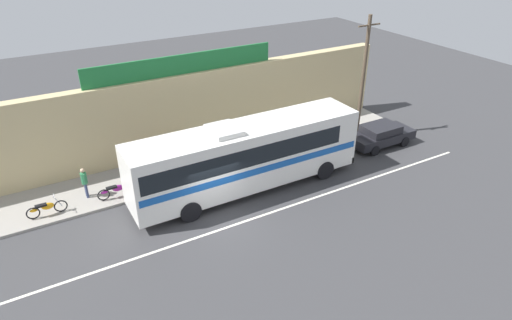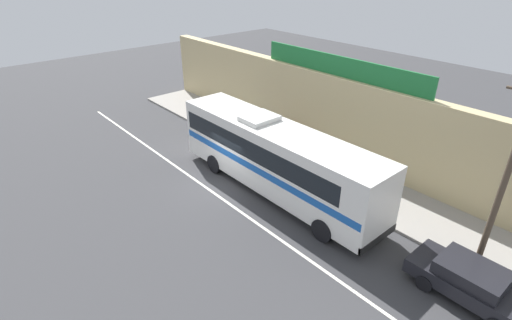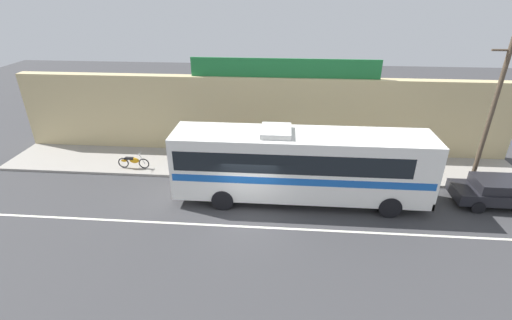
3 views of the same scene
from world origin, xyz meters
TOP-DOWN VIEW (x-y plane):
  - ground_plane at (0.00, 0.00)m, footprint 70.00×70.00m
  - sidewalk_slab at (0.00, 5.20)m, footprint 30.00×3.60m
  - storefront_facade at (0.00, 7.35)m, footprint 30.00×0.70m
  - storefront_billboard at (1.44, 7.35)m, footprint 11.05×0.12m
  - road_center_stripe at (0.00, -0.80)m, footprint 30.00×0.14m
  - intercity_bus at (2.29, 1.68)m, footprint 12.21×2.61m
  - parked_car at (11.97, 2.01)m, footprint 4.22×1.86m
  - utility_pole at (11.55, 3.70)m, footprint 1.60×0.22m
  - motorcycle_red at (-3.81, 4.05)m, footprint 1.96×0.56m
  - motorcycle_green at (-7.09, 4.10)m, footprint 1.84×0.56m
  - pedestrian_far_right at (-0.55, 5.36)m, footprint 0.30×0.48m
  - pedestrian_near_shop at (-5.11, 4.81)m, footprint 0.30×0.48m
  - pedestrian_by_curb at (-2.49, 5.26)m, footprint 0.30×0.48m

SIDE VIEW (x-z plane):
  - ground_plane at x=0.00m, z-range 0.00..0.00m
  - road_center_stripe at x=0.00m, z-range 0.00..0.01m
  - sidewalk_slab at x=0.00m, z-range 0.00..0.14m
  - motorcycle_red at x=-3.81m, z-range 0.09..1.04m
  - motorcycle_green at x=-7.09m, z-range 0.09..1.04m
  - parked_car at x=11.97m, z-range 0.05..1.42m
  - pedestrian_by_curb at x=-2.49m, z-range 0.27..1.88m
  - pedestrian_near_shop at x=-5.11m, z-range 0.27..1.89m
  - pedestrian_far_right at x=-0.55m, z-range 0.27..1.94m
  - intercity_bus at x=2.29m, z-range 0.17..3.96m
  - storefront_facade at x=0.00m, z-range 0.00..4.80m
  - utility_pole at x=11.55m, z-range 0.27..7.82m
  - storefront_billboard at x=1.44m, z-range 4.80..5.90m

